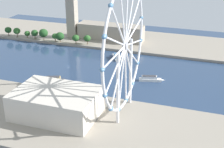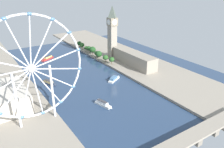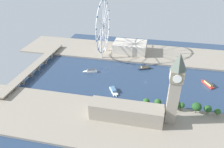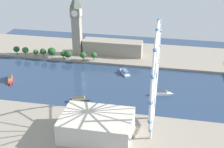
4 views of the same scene
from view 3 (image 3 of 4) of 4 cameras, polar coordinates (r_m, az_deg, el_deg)
The scene contains 13 objects.
ground_plane at distance 344.19m, azimuth 8.89°, elevation -2.00°, with size 380.63×380.63×0.00m, color navy.
riverbank_left at distance 259.15m, azimuth 6.98°, elevation -13.79°, with size 90.00×520.00×3.00m, color gray.
riverbank_right at distance 436.91m, azimuth 10.03°, elevation 5.30°, with size 90.00×520.00×3.00m, color gray.
clock_tower at distance 245.11m, azimuth 16.24°, elevation -3.67°, with size 14.88×14.88×88.30m.
parliament_block at distance 259.87m, azimuth 3.75°, elevation -9.98°, with size 22.00×86.35×20.50m, color gray.
tree_row_embankment at distance 288.65m, azimuth 20.75°, elevation -8.13°, with size 12.75×125.60×14.53m.
ferris_wheel at distance 405.82m, azimuth -2.30°, elevation 12.29°, with size 99.02×3.20×104.22m.
riverside_hall at distance 431.95m, azimuth 4.77°, elevation 7.07°, with size 43.81×63.61×20.44m, color beige.
river_bridge at distance 395.18m, azimuth -19.59°, elevation 1.99°, with size 192.63×15.09×8.69m.
tour_boat_0 at distance 315.28m, azimuth 0.44°, elevation -4.39°, with size 25.38×16.98×5.30m.
tour_boat_1 at distance 366.61m, azimuth -5.70°, elevation 0.77°, with size 10.49×25.60×5.54m.
tour_boat_2 at distance 379.74m, azimuth 8.55°, elevation 1.64°, with size 13.31×24.45×5.38m.
tour_boat_3 at distance 361.11m, azimuth 23.99°, elevation -2.37°, with size 26.60×16.97×6.13m.
Camera 3 is at (-293.71, -10.04, 179.16)m, focal length 34.60 mm.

